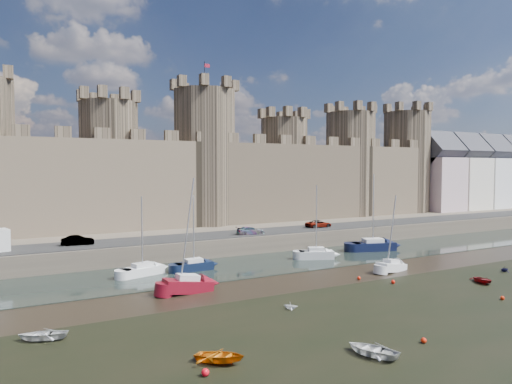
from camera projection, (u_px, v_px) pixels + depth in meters
ground at (404, 320)px, 36.42m from camera, size 160.00×160.00×0.00m
seaweed_patch at (470, 346)px, 31.13m from camera, size 70.00×34.00×0.01m
water_channel at (261, 264)px, 57.60m from camera, size 160.00×12.00×0.08m
quay at (173, 224)px, 89.30m from camera, size 160.00×60.00×2.50m
road at (228, 234)px, 66.29m from camera, size 160.00×7.00×0.10m
castle at (191, 171)px, 77.87m from camera, size 108.50×11.00×29.00m
townhouses at (478, 175)px, 109.90m from camera, size 35.50×9.05×18.13m
car_1 at (78, 241)px, 56.82m from camera, size 4.05×1.92×1.28m
car_2 at (251, 231)px, 66.23m from camera, size 4.30×2.14×1.20m
car_3 at (319, 224)px, 73.99m from camera, size 4.37×2.02×1.21m
sailboat_0 at (142, 270)px, 51.43m from camera, size 5.10×3.12×8.93m
sailboat_1 at (194, 265)px, 53.87m from camera, size 4.53×1.91×8.94m
sailboat_2 at (316, 253)px, 60.78m from camera, size 4.88×3.51×9.84m
sailboat_3 at (373, 245)px, 66.97m from camera, size 6.84×4.09×11.23m
sailboat_4 at (188, 284)px, 44.60m from camera, size 4.92×2.15×11.27m
sailboat_5 at (391, 266)px, 53.74m from camera, size 4.40×2.41×8.99m
dinghy_0 at (220, 358)px, 28.39m from camera, size 3.91×3.98×0.68m
dinghy_2 at (372, 350)px, 29.58m from camera, size 3.50×4.12×0.72m
dinghy_3 at (291, 306)px, 39.24m from camera, size 1.58×1.52×0.64m
dinghy_4 at (483, 280)px, 48.16m from camera, size 3.08×3.47×0.59m
dinghy_6 at (42, 335)px, 32.26m from camera, size 3.98×3.45×0.69m
dinghy_7 at (505, 269)px, 53.30m from camera, size 1.31×1.16×0.65m
buoy_1 at (393, 282)px, 47.91m from camera, size 0.42×0.42×0.42m
buoy_2 at (424, 340)px, 31.66m from camera, size 0.40×0.40×0.40m
buoy_3 at (359, 278)px, 49.65m from camera, size 0.38×0.38×0.38m
buoy_4 at (205, 372)px, 26.63m from camera, size 0.47×0.47×0.47m
buoy_5 at (502, 298)px, 42.02m from camera, size 0.39×0.39×0.39m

